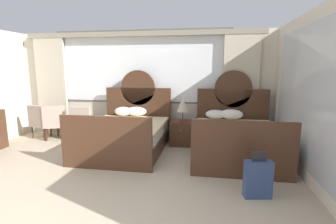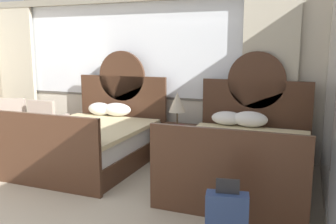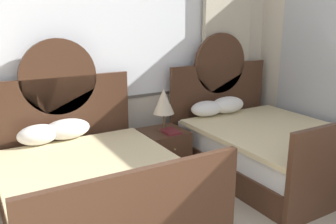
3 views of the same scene
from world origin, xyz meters
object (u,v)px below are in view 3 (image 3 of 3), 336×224
table_lamp_on_nightstand (164,102)px  book_on_nightstand (170,131)px  bed_near_mirror (265,144)px  nightstand_between_beds (164,152)px  bed_near_window (91,187)px

table_lamp_on_nightstand → book_on_nightstand: bearing=-75.3°
bed_near_mirror → table_lamp_on_nightstand: 1.43m
bed_near_mirror → nightstand_between_beds: size_ratio=3.83×
bed_near_window → table_lamp_on_nightstand: bed_near_window is taller
bed_near_window → nightstand_between_beds: 1.33m
bed_near_mirror → book_on_nightstand: bed_near_mirror is taller
bed_near_mirror → nightstand_between_beds: (-1.16, 0.62, -0.08)m
nightstand_between_beds → book_on_nightstand: book_on_nightstand is taller
bed_near_window → book_on_nightstand: (1.21, 0.52, 0.22)m
bed_near_window → nightstand_between_beds: size_ratio=3.83×
table_lamp_on_nightstand → book_on_nightstand: size_ratio=2.08×
table_lamp_on_nightstand → book_on_nightstand: (0.03, -0.12, -0.36)m
bed_near_mirror → table_lamp_on_nightstand: size_ratio=3.99×
bed_near_window → bed_near_mirror: size_ratio=1.00×
bed_near_mirror → book_on_nightstand: bearing=155.3°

